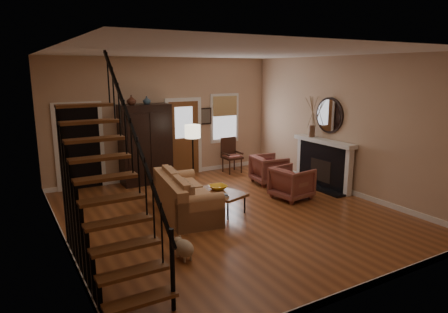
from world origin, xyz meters
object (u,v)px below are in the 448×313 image
coffee_table (219,201)px  side_chair (232,155)px  sofa (186,195)px  armchair_left (292,183)px  floor_lamp (193,159)px  armoire (145,144)px  armchair_right (269,169)px

coffee_table → side_chair: (1.94, 2.68, 0.29)m
sofa → side_chair: 3.60m
sofa → armchair_left: 2.59m
coffee_table → side_chair: size_ratio=1.10×
sofa → floor_lamp: bearing=67.4°
floor_lamp → sofa: bearing=-121.2°
armoire → armchair_left: bearing=-50.0°
coffee_table → side_chair: side_chair is taller
sofa → armchair_right: (2.89, 1.01, -0.02)m
sofa → coffee_table: bearing=-8.2°
armchair_right → floor_lamp: floor_lamp is taller
floor_lamp → side_chair: (1.80, 1.11, -0.32)m
sofa → side_chair: size_ratio=2.09×
floor_lamp → side_chair: floor_lamp is taller
armoire → side_chair: size_ratio=2.06×
armoire → coffee_table: size_ratio=1.87×
armchair_left → floor_lamp: size_ratio=0.50×
sofa → armchair_left: size_ratio=2.57×
armoire → coffee_table: bearing=-78.0°
coffee_table → armchair_right: 2.52m
armchair_right → armchair_left: bearing=174.0°
coffee_table → armchair_right: (2.20, 1.22, 0.16)m
armoire → floor_lamp: 1.53m
coffee_table → armchair_left: 1.90m
sofa → floor_lamp: size_ratio=1.28×
sofa → coffee_table: size_ratio=1.90×
sofa → floor_lamp: 1.65m
coffee_table → armchair_right: armchair_right is taller
coffee_table → sofa: bearing=163.2°
armchair_right → side_chair: (-0.27, 1.46, 0.13)m
armoire → armchair_left: (2.50, -2.99, -0.67)m
sofa → armoire: bearing=97.0°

